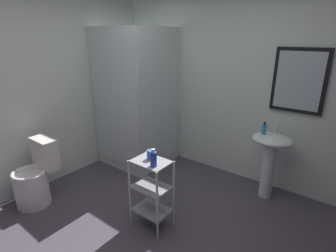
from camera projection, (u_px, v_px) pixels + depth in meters
ground_plane at (145, 247)px, 2.46m from camera, size 4.20×4.20×0.02m
wall_back at (238, 86)px, 3.43m from camera, size 4.20×0.14×2.50m
wall_left at (28, 92)px, 3.11m from camera, size 0.10×4.20×2.50m
shower_stall at (139, 135)px, 3.94m from camera, size 0.92×0.92×2.00m
pedestal_sink at (270, 153)px, 3.05m from camera, size 0.46×0.37×0.81m
sink_faucet at (277, 128)px, 3.05m from camera, size 0.03×0.03×0.10m
toilet at (35, 178)px, 3.02m from camera, size 0.37×0.49×0.76m
storage_cart at (152, 188)px, 2.60m from camera, size 0.38×0.28×0.74m
hand_soap_bottle at (264, 129)px, 2.98m from camera, size 0.05×0.05×0.14m
shampoo_bottle_blue at (153, 159)px, 2.38m from camera, size 0.06×0.06×0.17m
rinse_cup at (151, 155)px, 2.53m from camera, size 0.07×0.07×0.09m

